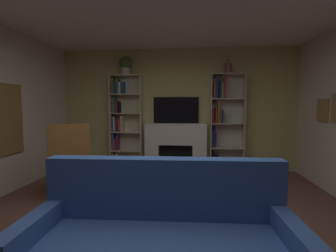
{
  "coord_description": "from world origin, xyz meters",
  "views": [
    {
      "loc": [
        0.39,
        -2.49,
        1.43
      ],
      "look_at": [
        0.0,
        1.16,
        1.12
      ],
      "focal_mm": 25.81,
      "sensor_mm": 36.0,
      "label": 1
    }
  ],
  "objects_px": {
    "vase_with_flowers": "(228,67)",
    "armchair": "(68,160)",
    "bookshelf_right": "(223,122)",
    "bookshelf_left": "(123,121)",
    "couch": "(161,249)",
    "fireplace": "(176,145)",
    "tv": "(176,110)",
    "potted_plant": "(126,65)"
  },
  "relations": [
    {
      "from": "fireplace",
      "to": "couch",
      "type": "relative_size",
      "value": 0.68
    },
    {
      "from": "bookshelf_right",
      "to": "armchair",
      "type": "xyz_separation_m",
      "value": [
        -2.59,
        -1.73,
        -0.5
      ]
    },
    {
      "from": "potted_plant",
      "to": "armchair",
      "type": "relative_size",
      "value": 0.35
    },
    {
      "from": "bookshelf_left",
      "to": "potted_plant",
      "type": "relative_size",
      "value": 5.23
    },
    {
      "from": "fireplace",
      "to": "tv",
      "type": "height_order",
      "value": "tv"
    },
    {
      "from": "armchair",
      "to": "tv",
      "type": "bearing_deg",
      "value": 49.11
    },
    {
      "from": "fireplace",
      "to": "tv",
      "type": "bearing_deg",
      "value": 90.0
    },
    {
      "from": "potted_plant",
      "to": "bookshelf_right",
      "type": "bearing_deg",
      "value": 1.14
    },
    {
      "from": "bookshelf_left",
      "to": "bookshelf_right",
      "type": "distance_m",
      "value": 2.21
    },
    {
      "from": "tv",
      "to": "bookshelf_right",
      "type": "bearing_deg",
      "value": -4.38
    },
    {
      "from": "bookshelf_right",
      "to": "vase_with_flowers",
      "type": "height_order",
      "value": "vase_with_flowers"
    },
    {
      "from": "potted_plant",
      "to": "vase_with_flowers",
      "type": "height_order",
      "value": "vase_with_flowers"
    },
    {
      "from": "bookshelf_left",
      "to": "armchair",
      "type": "bearing_deg",
      "value": -102.21
    },
    {
      "from": "armchair",
      "to": "potted_plant",
      "type": "bearing_deg",
      "value": 74.59
    },
    {
      "from": "fireplace",
      "to": "couch",
      "type": "height_order",
      "value": "fireplace"
    },
    {
      "from": "potted_plant",
      "to": "fireplace",
      "type": "bearing_deg",
      "value": 0.99
    },
    {
      "from": "bookshelf_right",
      "to": "couch",
      "type": "distance_m",
      "value": 3.68
    },
    {
      "from": "tv",
      "to": "couch",
      "type": "height_order",
      "value": "tv"
    },
    {
      "from": "tv",
      "to": "vase_with_flowers",
      "type": "relative_size",
      "value": 2.41
    },
    {
      "from": "fireplace",
      "to": "armchair",
      "type": "height_order",
      "value": "armchair"
    },
    {
      "from": "potted_plant",
      "to": "armchair",
      "type": "distance_m",
      "value": 2.48
    },
    {
      "from": "fireplace",
      "to": "potted_plant",
      "type": "relative_size",
      "value": 3.61
    },
    {
      "from": "tv",
      "to": "bookshelf_left",
      "type": "distance_m",
      "value": 1.22
    },
    {
      "from": "fireplace",
      "to": "couch",
      "type": "bearing_deg",
      "value": -87.65
    },
    {
      "from": "vase_with_flowers",
      "to": "armchair",
      "type": "distance_m",
      "value": 3.57
    },
    {
      "from": "bookshelf_left",
      "to": "fireplace",
      "type": "bearing_deg",
      "value": -1.45
    },
    {
      "from": "tv",
      "to": "bookshelf_left",
      "type": "height_order",
      "value": "bookshelf_left"
    },
    {
      "from": "potted_plant",
      "to": "tv",
      "type": "bearing_deg",
      "value": 6.21
    },
    {
      "from": "fireplace",
      "to": "vase_with_flowers",
      "type": "xyz_separation_m",
      "value": [
        1.1,
        -0.02,
        1.67
      ]
    },
    {
      "from": "potted_plant",
      "to": "couch",
      "type": "relative_size",
      "value": 0.19
    },
    {
      "from": "couch",
      "to": "armchair",
      "type": "relative_size",
      "value": 1.85
    },
    {
      "from": "bookshelf_left",
      "to": "couch",
      "type": "distance_m",
      "value": 3.82
    },
    {
      "from": "tv",
      "to": "vase_with_flowers",
      "type": "xyz_separation_m",
      "value": [
        1.1,
        -0.12,
        0.9
      ]
    },
    {
      "from": "tv",
      "to": "potted_plant",
      "type": "height_order",
      "value": "potted_plant"
    },
    {
      "from": "tv",
      "to": "potted_plant",
      "type": "distance_m",
      "value": 1.49
    },
    {
      "from": "vase_with_flowers",
      "to": "couch",
      "type": "xyz_separation_m",
      "value": [
        -0.96,
        -3.45,
        -1.93
      ]
    },
    {
      "from": "fireplace",
      "to": "potted_plant",
      "type": "xyz_separation_m",
      "value": [
        -1.1,
        -0.02,
        1.77
      ]
    },
    {
      "from": "fireplace",
      "to": "tv",
      "type": "distance_m",
      "value": 0.78
    },
    {
      "from": "fireplace",
      "to": "bookshelf_right",
      "type": "bearing_deg",
      "value": 1.3
    },
    {
      "from": "fireplace",
      "to": "bookshelf_left",
      "type": "height_order",
      "value": "bookshelf_left"
    },
    {
      "from": "bookshelf_left",
      "to": "potted_plant",
      "type": "height_order",
      "value": "potted_plant"
    },
    {
      "from": "armchair",
      "to": "bookshelf_right",
      "type": "bearing_deg",
      "value": 33.86
    }
  ]
}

